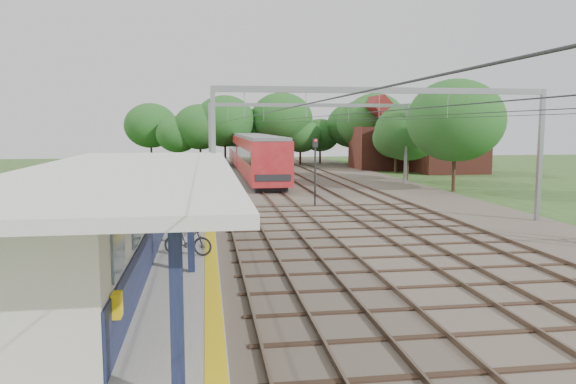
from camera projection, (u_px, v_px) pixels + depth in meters
ground at (437, 341)px, 13.36m from camera, size 160.00×160.00×0.00m
ballast_bed at (329, 191)px, 43.41m from camera, size 18.00×90.00×0.10m
platform at (161, 233)px, 26.01m from camera, size 5.00×52.00×0.35m
yellow_stripe at (210, 227)px, 26.32m from camera, size 0.45×52.00×0.01m
station_building at (101, 218)px, 18.72m from camera, size 3.41×18.00×3.40m
canopy at (130, 172)px, 17.71m from camera, size 6.40×20.00×3.44m
rail_tracks at (297, 190)px, 43.04m from camera, size 11.80×88.00×0.15m
catenary_system at (335, 120)px, 38.05m from camera, size 17.22×88.00×7.00m
tree_band at (280, 127)px, 69.47m from camera, size 31.72×30.88×8.82m
house_near at (449, 145)px, 61.24m from camera, size 7.00×6.12×7.89m
house_far at (388, 142)px, 66.39m from camera, size 8.00×6.12×8.66m
person at (186, 224)px, 22.54m from camera, size 0.72×0.61×1.67m
bicycle at (188, 241)px, 20.61m from camera, size 1.92×1.12×1.11m
train at (251, 152)px, 60.38m from camera, size 3.16×39.32×4.13m
signal_post at (315, 164)px, 34.84m from camera, size 0.32×0.28×4.32m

